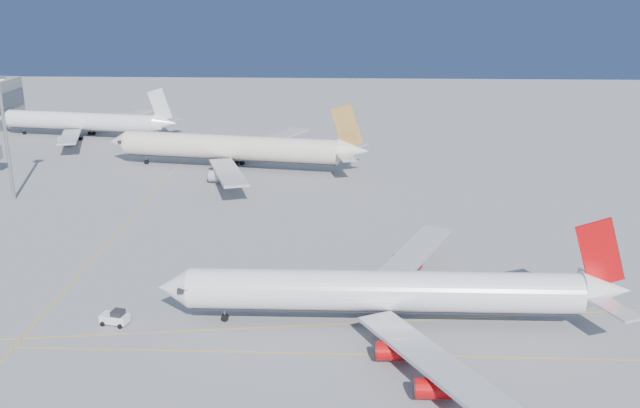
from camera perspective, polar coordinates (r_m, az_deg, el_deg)
The scene contains 7 objects.
ground at distance 107.29m, azimuth -0.08°, elevation -8.18°, with size 500.00×500.00×0.00m, color slate.
taxiway_lines at distance 114.50m, azimuth -7.37°, elevation -6.59°, with size 118.86×140.00×0.02m.
airliner_virgin at distance 100.65m, azimuth 5.88°, elevation -7.02°, with size 65.80×59.29×16.27m.
airliner_etihad at distance 182.25m, azimuth -6.79°, elevation 4.47°, with size 68.54×62.67×17.93m.
airliner_third at distance 229.10m, azimuth -18.27°, elevation 6.27°, with size 59.27×54.11×15.93m.
pushback_tug at distance 105.73m, azimuth -16.06°, elevation -8.73°, with size 4.25×3.11×2.20m.
light_mast at distance 167.46m, azimuth -23.91°, elevation 5.56°, with size 2.33×2.33×26.99m.
Camera 1 is at (4.08, -96.41, 46.90)m, focal length 40.00 mm.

